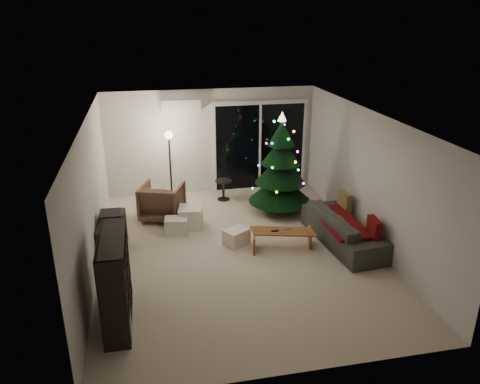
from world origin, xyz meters
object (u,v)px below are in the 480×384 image
(armchair, at_px, (162,201))
(christmas_tree, at_px, (281,164))
(coffee_table, at_px, (282,239))
(bookshelf, at_px, (103,282))
(media_cabinet, at_px, (113,238))
(sofa, at_px, (345,228))

(armchair, height_order, christmas_tree, christmas_tree)
(coffee_table, bearing_deg, bookshelf, -137.12)
(bookshelf, relative_size, media_cabinet, 1.19)
(media_cabinet, relative_size, christmas_tree, 0.50)
(christmas_tree, bearing_deg, bookshelf, -136.26)
(armchair, bearing_deg, coffee_table, 158.63)
(bookshelf, relative_size, sofa, 0.62)
(sofa, xyz_separation_m, christmas_tree, (-0.78, 1.74, 0.80))
(bookshelf, bearing_deg, armchair, 90.86)
(armchair, xyz_separation_m, christmas_tree, (2.56, -0.13, 0.72))
(media_cabinet, xyz_separation_m, armchair, (0.96, 1.47, 0.04))
(armchair, distance_m, sofa, 3.83)
(christmas_tree, bearing_deg, sofa, -65.90)
(coffee_table, xyz_separation_m, christmas_tree, (0.43, 1.70, 0.93))
(coffee_table, bearing_deg, christmas_tree, 90.13)
(christmas_tree, bearing_deg, media_cabinet, -159.11)
(media_cabinet, xyz_separation_m, sofa, (4.30, -0.40, -0.04))
(bookshelf, xyz_separation_m, sofa, (4.30, 1.63, -0.35))
(bookshelf, relative_size, christmas_tree, 0.60)
(christmas_tree, bearing_deg, coffee_table, -104.31)
(media_cabinet, height_order, christmas_tree, christmas_tree)
(media_cabinet, xyz_separation_m, christmas_tree, (3.52, 1.34, 0.76))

